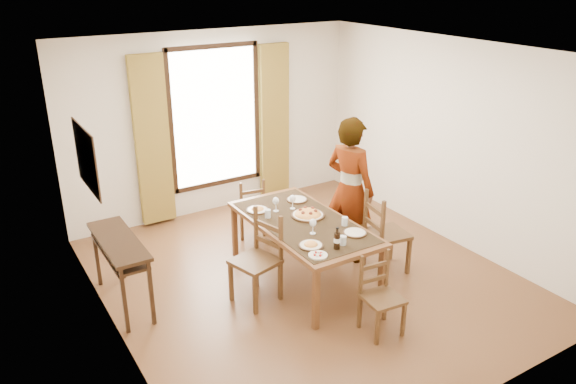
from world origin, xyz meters
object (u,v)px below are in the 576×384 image
console_table (119,249)px  pasta_platter (308,212)px  dining_table (303,226)px  man (350,189)px

console_table → pasta_platter: 2.18m
dining_table → man: 0.85m
man → pasta_platter: man is taller
console_table → pasta_platter: bearing=-13.2°
man → console_table: bearing=64.6°
console_table → man: bearing=-8.6°
man → pasta_platter: bearing=79.5°
dining_table → man: bearing=11.7°
console_table → dining_table: console_table is taller
dining_table → man: man is taller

